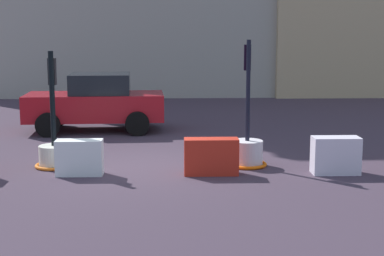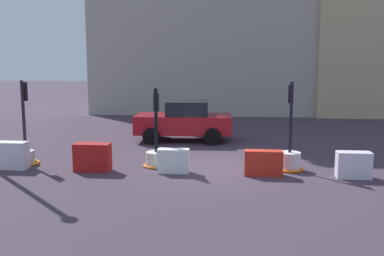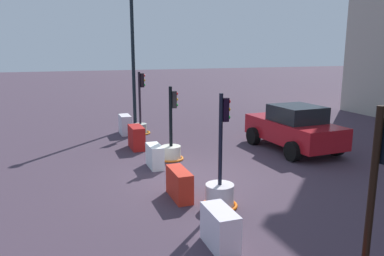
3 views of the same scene
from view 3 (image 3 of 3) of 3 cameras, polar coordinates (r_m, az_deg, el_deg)
ground_plane at (r=11.68m, az=0.09°, el=-7.52°), size 120.00×120.00×0.00m
traffic_light_0 at (r=17.66m, az=-7.77°, el=0.79°), size 0.90×0.90×2.86m
traffic_light_1 at (r=13.45m, az=-3.15°, el=-3.03°), size 0.89×0.89×2.61m
traffic_light_2 at (r=9.54m, az=4.23°, el=-9.47°), size 0.91×0.91×2.85m
construction_barrier_0 at (r=17.66m, az=-10.07°, el=0.49°), size 1.00×0.47×0.89m
construction_barrier_1 at (r=15.05m, az=-8.39°, el=-1.42°), size 1.15×0.49×0.90m
construction_barrier_2 at (r=12.63m, az=-5.64°, el=-4.26°), size 0.99×0.41×0.76m
construction_barrier_3 at (r=10.04m, az=-1.92°, el=-8.45°), size 1.16×0.42×0.78m
construction_barrier_4 at (r=7.73m, az=4.25°, el=-14.90°), size 1.01×0.47×0.80m
car_red_compact at (r=15.15m, az=15.13°, el=0.03°), size 4.25×2.40×1.76m
street_lamp_post at (r=18.96m, az=-8.96°, el=12.58°), size 0.36×0.36×7.26m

